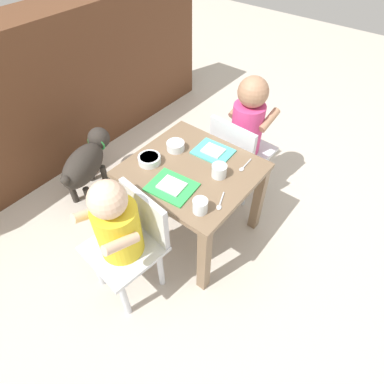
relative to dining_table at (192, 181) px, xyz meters
name	(u,v)px	position (x,y,z in m)	size (l,w,h in m)	color
ground_plane	(192,228)	(0.00, 0.00, -0.36)	(7.00, 7.00, 0.00)	beige
kitchen_cabinet_back	(48,92)	(0.00, 1.10, 0.07)	(2.35, 0.33, 0.87)	#56331E
dining_table	(192,181)	(0.00, 0.00, 0.00)	(0.52, 0.55, 0.44)	#7A6047
seated_child_left	(120,227)	(-0.42, 0.02, 0.06)	(0.31, 0.31, 0.67)	silver
seated_child_right	(246,127)	(0.42, -0.02, 0.08)	(0.29, 0.29, 0.71)	silver
dog	(86,161)	(-0.13, 0.66, -0.15)	(0.45, 0.28, 0.32)	#332D28
food_tray_left	(172,187)	(-0.15, -0.01, 0.09)	(0.18, 0.21, 0.02)	green
food_tray_right	(213,151)	(0.15, -0.01, 0.09)	(0.15, 0.18, 0.02)	#4CC6BC
water_cup_left	(219,171)	(0.04, -0.12, 0.11)	(0.07, 0.07, 0.06)	white
water_cup_right	(200,206)	(-0.18, -0.18, 0.11)	(0.06, 0.06, 0.06)	white
veggie_bowl_far	(176,146)	(0.06, 0.14, 0.10)	(0.08, 0.08, 0.04)	white
cereal_bowl_left_side	(149,159)	(-0.09, 0.18, 0.10)	(0.10, 0.10, 0.03)	white
spoon_by_left_tray	(220,203)	(-0.09, -0.22, 0.08)	(0.10, 0.05, 0.01)	silver
spoon_by_right_tray	(244,166)	(0.15, -0.18, 0.08)	(0.10, 0.02, 0.01)	silver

